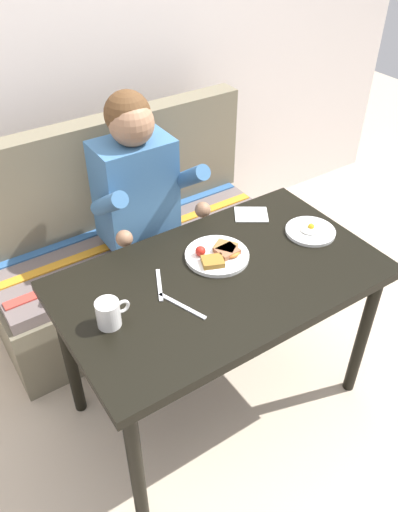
% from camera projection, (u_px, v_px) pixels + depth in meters
% --- Properties ---
extents(ground_plane, '(8.00, 8.00, 0.00)m').
position_uv_depth(ground_plane, '(217.00, 396.00, 2.34)').
color(ground_plane, beige).
extents(back_wall, '(4.40, 0.10, 2.60)m').
position_uv_depth(back_wall, '(65.00, 31.00, 2.36)').
color(back_wall, silver).
rests_on(back_wall, ground).
extents(table, '(1.20, 0.70, 0.73)m').
position_uv_depth(table, '(221.00, 292.00, 1.93)').
color(table, black).
rests_on(table, ground).
extents(couch, '(1.44, 0.56, 1.00)m').
position_uv_depth(couch, '(133.00, 253.00, 2.63)').
color(couch, '#6D654F').
rests_on(couch, ground).
extents(person, '(0.45, 0.61, 1.21)m').
position_uv_depth(person, '(143.00, 201.00, 2.26)').
color(person, teal).
rests_on(person, ground).
extents(plate_breakfast, '(0.25, 0.25, 0.05)m').
position_uv_depth(plate_breakfast, '(218.00, 255.00, 1.95)').
color(plate_breakfast, white).
rests_on(plate_breakfast, table).
extents(plate_eggs, '(0.20, 0.20, 0.04)m').
position_uv_depth(plate_eggs, '(310.00, 231.00, 2.09)').
color(plate_eggs, white).
rests_on(plate_eggs, table).
extents(coffee_mug, '(0.12, 0.08, 0.10)m').
position_uv_depth(coffee_mug, '(109.00, 313.00, 1.66)').
color(coffee_mug, white).
rests_on(coffee_mug, table).
extents(napkin, '(0.18, 0.17, 0.01)m').
position_uv_depth(napkin, '(251.00, 215.00, 2.19)').
color(napkin, silver).
rests_on(napkin, table).
extents(fork, '(0.09, 0.16, 0.00)m').
position_uv_depth(fork, '(159.00, 285.00, 1.84)').
color(fork, silver).
rests_on(fork, table).
extents(knife, '(0.08, 0.19, 0.00)m').
position_uv_depth(knife, '(182.00, 306.00, 1.75)').
color(knife, silver).
rests_on(knife, table).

